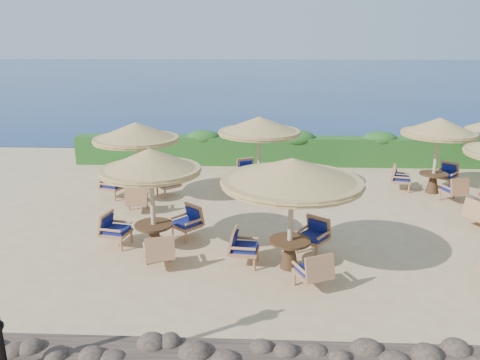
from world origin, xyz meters
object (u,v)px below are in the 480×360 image
cafe_set_0 (151,181)px  cafe_set_3 (137,146)px  cafe_set_4 (259,135)px  cafe_set_5 (438,141)px  cafe_set_1 (292,187)px

cafe_set_0 → cafe_set_3: size_ratio=0.96×
cafe_set_4 → cafe_set_5: size_ratio=1.06×
cafe_set_1 → cafe_set_4: same height
cafe_set_0 → cafe_set_3: 3.93m
cafe_set_1 → cafe_set_4: size_ratio=1.12×
cafe_set_4 → cafe_set_3: bearing=-160.7°
cafe_set_3 → cafe_set_4: bearing=19.3°
cafe_set_1 → cafe_set_5: same height
cafe_set_0 → cafe_set_5: (8.72, 5.10, 0.01)m
cafe_set_0 → cafe_set_1: (3.37, -0.83, 0.17)m
cafe_set_1 → cafe_set_3: size_ratio=1.14×
cafe_set_0 → cafe_set_5: same height
cafe_set_0 → cafe_set_4: size_ratio=0.95×
cafe_set_1 → cafe_set_4: 5.96m
cafe_set_4 → cafe_set_5: (6.10, 0.02, -0.19)m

